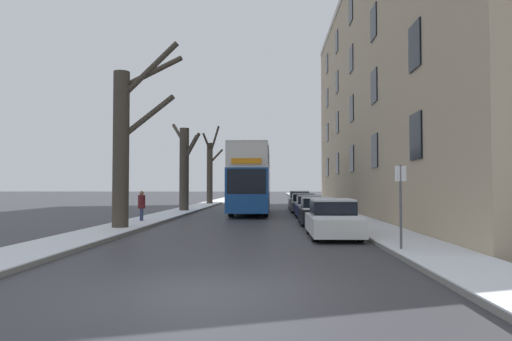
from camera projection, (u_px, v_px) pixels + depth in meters
name	position (u px, v px, depth m)	size (l,w,h in m)	color
ground_plane	(207.00, 293.00, 8.24)	(320.00, 320.00, 0.00)	#38383D
sidewalk_left	(223.00, 200.00, 61.39)	(2.19, 130.00, 0.16)	slate
sidewalk_right	(306.00, 200.00, 60.97)	(2.19, 130.00, 0.16)	slate
terrace_facade_right	(417.00, 88.00, 31.70)	(9.10, 40.38, 17.50)	tan
bare_tree_left_0	(125.00, 138.00, 19.96)	(3.11, 2.31, 8.27)	#423A30
bare_tree_left_1	(184.00, 166.00, 34.03)	(2.81, 3.20, 6.89)	#423A30
bare_tree_left_2	(210.00, 170.00, 47.71)	(1.81, 3.23, 8.17)	#423A30
double_decker_bus	(251.00, 177.00, 31.94)	(2.57, 11.08, 4.63)	#194C99
parked_car_0	(333.00, 220.00, 17.15)	(1.79, 4.28, 1.45)	silver
parked_car_1	(318.00, 212.00, 22.95)	(1.80, 4.06, 1.37)	black
parked_car_2	(309.00, 207.00, 28.38)	(1.68, 4.07, 1.37)	navy
parked_car_3	(303.00, 203.00, 33.96)	(1.86, 4.12, 1.41)	#474C56
parked_car_4	(299.00, 201.00, 39.05)	(1.84, 3.99, 1.53)	slate
oncoming_van	(246.00, 192.00, 49.25)	(1.93, 5.09, 2.51)	#9EA3AD
pedestrian_left_sidewalk	(142.00, 206.00, 23.56)	(0.37, 0.37, 1.69)	navy
street_sign_post	(401.00, 203.00, 12.93)	(0.32, 0.07, 2.54)	#4C4F54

